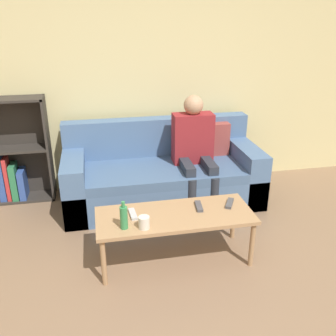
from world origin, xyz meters
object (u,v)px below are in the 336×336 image
at_px(tv_remote_1, 133,214).
at_px(bottle, 124,217).
at_px(tv_remote_0, 230,203).
at_px(tv_remote_2, 199,206).
at_px(person_adult, 194,143).
at_px(couch, 163,176).
at_px(cup_near, 144,222).
at_px(coffee_table, 175,218).
at_px(bookshelf, 11,161).

height_order(tv_remote_1, bottle, bottle).
relative_size(tv_remote_0, tv_remote_2, 0.99).
bearing_deg(tv_remote_1, tv_remote_0, -2.40).
relative_size(person_adult, tv_remote_0, 6.62).
height_order(couch, bottle, couch).
bearing_deg(person_adult, cup_near, -120.39).
bearing_deg(coffee_table, couch, 84.47).
height_order(coffee_table, tv_remote_1, tv_remote_1).
height_order(person_adult, cup_near, person_adult).
xyz_separation_m(person_adult, tv_remote_1, (-0.75, -0.95, -0.22)).
height_order(coffee_table, tv_remote_2, tv_remote_2).
distance_m(tv_remote_0, tv_remote_1, 0.81).
relative_size(tv_remote_0, bottle, 0.78).
bearing_deg(tv_remote_1, tv_remote_2, -1.60).
distance_m(coffee_table, tv_remote_0, 0.49).
relative_size(couch, tv_remote_2, 11.68).
bearing_deg(tv_remote_0, coffee_table, -143.72).
xyz_separation_m(bookshelf, bottle, (1.07, -1.56, 0.08)).
bearing_deg(cup_near, person_adult, 59.01).
bearing_deg(tv_remote_0, person_adult, 122.24).
bearing_deg(couch, tv_remote_0, -69.28).
relative_size(bookshelf, tv_remote_1, 6.48).
bearing_deg(person_adult, tv_remote_0, -85.65).
relative_size(couch, coffee_table, 1.63).
distance_m(bookshelf, coffee_table, 2.06).
xyz_separation_m(couch, coffee_table, (-0.10, -1.07, 0.10)).
distance_m(couch, tv_remote_0, 1.08).
xyz_separation_m(bookshelf, tv_remote_2, (1.70, -1.36, -0.00)).
distance_m(person_adult, tv_remote_0, 0.96).
distance_m(person_adult, bottle, 1.41).
height_order(couch, tv_remote_0, couch).
distance_m(bookshelf, tv_remote_2, 2.18).
bearing_deg(couch, tv_remote_2, -83.57).
bearing_deg(tv_remote_2, person_adult, 84.50).
bearing_deg(cup_near, couch, 73.08).
height_order(person_adult, tv_remote_2, person_adult).
distance_m(tv_remote_2, bottle, 0.67).
bearing_deg(tv_remote_1, couch, 63.18).
height_order(bookshelf, tv_remote_1, bookshelf).
distance_m(coffee_table, tv_remote_1, 0.34).
bearing_deg(tv_remote_0, tv_remote_2, -151.75).
relative_size(bookshelf, person_adult, 0.98).
xyz_separation_m(couch, bookshelf, (-1.59, 0.36, 0.15)).
relative_size(couch, person_adult, 1.79).
bearing_deg(person_adult, bottle, -126.08).
bearing_deg(bottle, cup_near, -10.87).
xyz_separation_m(bookshelf, tv_remote_1, (1.15, -1.38, -0.00)).
bearing_deg(bookshelf, tv_remote_2, -38.69).
relative_size(cup_near, bottle, 0.43).
xyz_separation_m(coffee_table, tv_remote_0, (0.48, 0.07, 0.05)).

